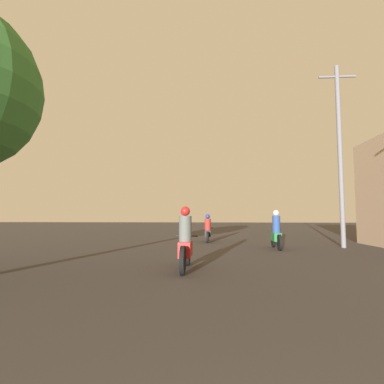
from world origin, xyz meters
name	(u,v)px	position (x,y,z in m)	size (l,w,h in m)	color
motorcycle_red	(185,245)	(-1.47, 7.94, 0.64)	(0.60, 2.03, 1.61)	black
motorcycle_green	(276,233)	(1.82, 13.01, 0.64)	(0.60, 1.90, 1.60)	black
motorcycle_black	(208,231)	(-1.08, 16.08, 0.58)	(0.60, 1.83, 1.44)	black
utility_pole_far	(340,151)	(4.78, 13.66, 4.20)	(1.60, 0.20, 8.07)	slate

